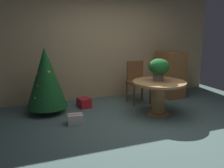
% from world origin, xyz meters
% --- Properties ---
extents(ground_plane, '(6.60, 6.60, 0.00)m').
position_xyz_m(ground_plane, '(0.00, 0.00, 0.00)').
color(ground_plane, '#4C6660').
extents(back_wall_panel, '(6.00, 0.10, 2.60)m').
position_xyz_m(back_wall_panel, '(0.00, 2.20, 1.30)').
color(back_wall_panel, tan).
rests_on(back_wall_panel, ground_plane).
extents(round_dining_table, '(1.08, 1.08, 0.70)m').
position_xyz_m(round_dining_table, '(0.49, 0.47, 0.49)').
color(round_dining_table, '#B27F4C').
rests_on(round_dining_table, ground_plane).
extents(flower_vase, '(0.42, 0.42, 0.45)m').
position_xyz_m(flower_vase, '(0.49, 0.52, 0.98)').
color(flower_vase, '#665B51').
rests_on(flower_vase, round_dining_table).
extents(wooden_chair_far, '(0.47, 0.44, 0.99)m').
position_xyz_m(wooden_chair_far, '(0.49, 1.45, 0.56)').
color(wooden_chair_far, brown).
rests_on(wooden_chair_far, ground_plane).
extents(holiday_tree, '(0.84, 0.84, 1.38)m').
position_xyz_m(holiday_tree, '(-1.63, 1.41, 0.75)').
color(holiday_tree, brown).
rests_on(holiday_tree, ground_plane).
extents(gift_box_cream, '(0.30, 0.23, 0.19)m').
position_xyz_m(gift_box_cream, '(-1.23, 0.58, 0.09)').
color(gift_box_cream, silver).
rests_on(gift_box_cream, ground_plane).
extents(gift_box_red, '(0.30, 0.34, 0.21)m').
position_xyz_m(gift_box_red, '(-0.82, 1.49, 0.11)').
color(gift_box_red, red).
rests_on(gift_box_red, ground_plane).
extents(wooden_cabinet, '(0.52, 0.77, 1.16)m').
position_xyz_m(wooden_cabinet, '(1.54, 1.62, 0.58)').
color(wooden_cabinet, brown).
rests_on(wooden_cabinet, ground_plane).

